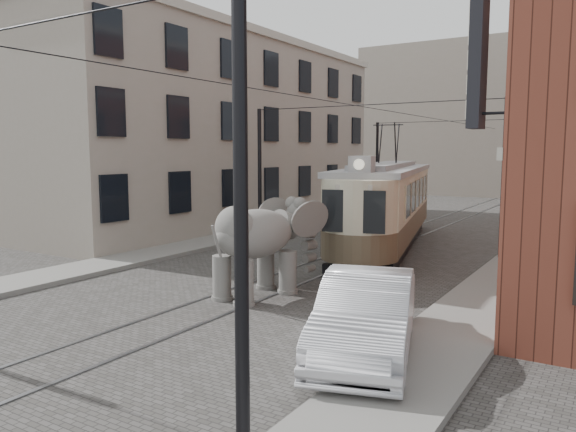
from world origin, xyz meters
The scene contains 10 objects.
ground centered at (0.00, 0.00, 0.00)m, with size 120.00×120.00×0.00m, color #464340.
tram_rails centered at (0.00, 0.00, 0.01)m, with size 1.54×80.00×0.02m, color slate, non-canonical shape.
sidewalk_right centered at (6.00, 0.00, 0.07)m, with size 2.00×60.00×0.15m, color slate.
sidewalk_left centered at (-6.50, 0.00, 0.07)m, with size 2.00×60.00×0.15m, color slate.
stucco_building centered at (-11.00, 10.00, 5.00)m, with size 7.00×24.00×10.00m, color gray.
distant_block centered at (0.00, 40.00, 7.00)m, with size 28.00×10.00×14.00m, color gray.
catenary centered at (-0.20, 5.00, 3.00)m, with size 11.00×30.20×6.00m, color black, non-canonical shape.
tram centered at (0.34, 6.90, 2.60)m, with size 2.71×13.12×5.21m, color beige, non-canonical shape.
elephant centered at (0.34, -2.82, 1.37)m, with size 2.46×4.46×2.73m, color #5C5A55, non-canonical shape.
parked_car centered at (4.82, -5.36, 0.82)m, with size 1.74×4.95×1.63m, color silver.
Camera 1 is at (9.11, -15.26, 4.05)m, focal length 34.50 mm.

